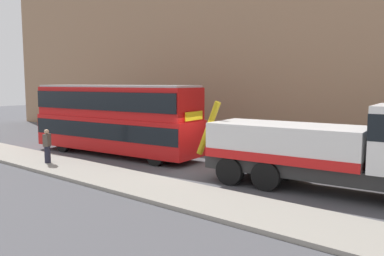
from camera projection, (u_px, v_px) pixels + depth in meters
ground_plane at (208, 170)px, 19.05m from camera, size 120.00×120.00×0.00m
near_kerb at (145, 186)px, 15.81m from camera, size 60.00×2.80×0.15m
building_facade at (281, 18)px, 23.76m from camera, size 60.00×1.50×16.00m
recovery_tow_truck at (332, 147)px, 14.88m from camera, size 10.23×3.49×3.67m
double_decker_bus at (115, 117)px, 22.75m from camera, size 11.19×3.60×4.06m
pedestrian_onlooker at (47, 146)px, 19.88m from camera, size 0.43×0.48×1.71m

